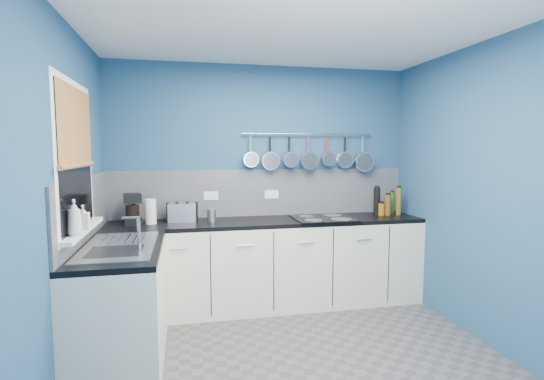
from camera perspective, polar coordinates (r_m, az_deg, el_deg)
name	(u,v)px	position (r m, az deg, el deg)	size (l,w,h in m)	color
floor	(299,365)	(3.38, 3.80, -23.11)	(3.20, 3.00, 0.02)	#47474C
ceiling	(302,20)	(3.09, 4.13, 22.48)	(3.20, 3.00, 0.02)	white
wall_back	(262,183)	(4.45, -1.42, 0.95)	(3.20, 0.02, 2.50)	navy
wall_front	(414,249)	(1.61, 19.13, -7.70)	(3.20, 0.02, 2.50)	navy
wall_left	(60,206)	(2.97, -27.41, -2.00)	(0.02, 3.00, 2.50)	navy
wall_right	(492,195)	(3.76, 28.27, -0.58)	(0.02, 3.00, 2.50)	navy
backsplash_back	(262,193)	(4.43, -1.36, -0.36)	(3.20, 0.02, 0.50)	#90939E
backsplash_left	(86,208)	(3.56, -24.46, -2.34)	(0.02, 1.80, 0.50)	#90939E
cabinet_run_back	(268,265)	(4.29, -0.61, -10.36)	(3.20, 0.60, 0.86)	silver
worktop_back	(268,222)	(4.19, -0.62, -4.44)	(3.20, 0.60, 0.04)	black
cabinet_run_left	(122,308)	(3.39, -20.14, -15.11)	(0.60, 1.20, 0.86)	silver
worktop_left	(120,249)	(3.26, -20.41, -7.69)	(0.60, 1.20, 0.04)	black
window_frame	(75,158)	(3.23, -25.65, 3.97)	(0.01, 1.00, 1.10)	white
window_glass	(76,158)	(3.23, -25.56, 3.98)	(0.01, 0.90, 1.00)	black
bamboo_blind	(76,126)	(3.24, -25.60, 7.97)	(0.01, 0.90, 0.55)	#C77941
window_sill	(82,230)	(3.28, -24.84, -5.03)	(0.10, 0.98, 0.03)	white
sink_unit	(120,246)	(3.26, -20.42, -7.28)	(0.50, 0.95, 0.01)	silver
mixer_tap	(139,233)	(3.04, -17.99, -5.70)	(0.12, 0.08, 0.26)	silver
socket_left	(211,196)	(4.36, -8.46, -0.79)	(0.15, 0.01, 0.09)	white
socket_right	(272,194)	(4.44, -0.07, -0.61)	(0.15, 0.01, 0.09)	white
pot_rail	(308,134)	(4.50, 5.04, 7.74)	(0.02, 0.02, 1.45)	silver
soap_bottle_a	(74,218)	(2.98, -25.77, -3.47)	(0.09, 0.09, 0.24)	white
soap_bottle_b	(83,217)	(3.21, -24.76, -3.42)	(0.08, 0.08, 0.17)	white
paper_towel	(151,211)	(4.12, -16.51, -2.88)	(0.11, 0.11, 0.24)	white
coffee_maker	(133,209)	(4.16, -18.80, -2.49)	(0.17, 0.18, 0.29)	black
toaster	(182,212)	(4.20, -12.36, -3.01)	(0.28, 0.16, 0.18)	silver
canister	(212,215)	(4.13, -8.36, -3.49)	(0.09, 0.09, 0.12)	silver
hob	(323,218)	(4.28, 7.12, -3.90)	(0.61, 0.53, 0.01)	black
pan_0	(250,150)	(4.34, -3.02, 5.52)	(0.16, 0.08, 0.35)	silver
pan_1	(270,152)	(4.38, -0.27, 5.31)	(0.19, 0.07, 0.38)	silver
pan_2	(289,151)	(4.43, 2.42, 5.49)	(0.17, 0.11, 0.36)	silver
pan_3	(308,152)	(4.48, 5.05, 5.31)	(0.19, 0.10, 0.38)	silver
pan_4	(327,150)	(4.55, 7.62, 5.53)	(0.15, 0.11, 0.34)	silver
pan_5	(345,151)	(4.63, 10.09, 5.33)	(0.18, 0.07, 0.37)	silver
pan_6	(363,153)	(4.71, 12.49, 5.03)	(0.22, 0.09, 0.41)	silver
condiment_0	(392,203)	(4.76, 16.35, -1.75)	(0.05, 0.05, 0.24)	#265919
condiment_1	(385,209)	(4.74, 15.43, -2.59)	(0.07, 0.07, 0.10)	black
condiment_2	(377,201)	(4.67, 14.35, -1.47)	(0.07, 0.07, 0.30)	black
condiment_3	(399,201)	(4.70, 17.20, -1.51)	(0.06, 0.06, 0.30)	brown
condiment_4	(388,205)	(4.65, 15.80, -2.02)	(0.07, 0.07, 0.22)	brown
condiment_5	(382,209)	(4.63, 14.97, -2.60)	(0.07, 0.07, 0.13)	#8C5914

